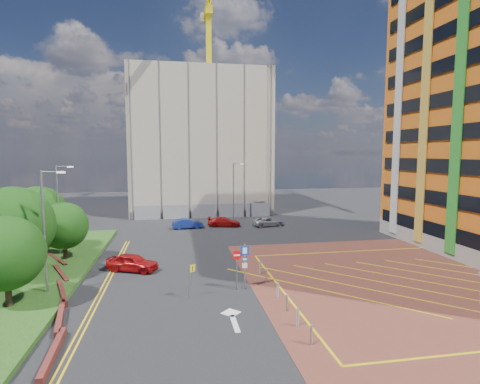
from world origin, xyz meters
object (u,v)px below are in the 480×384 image
object	(u,v)px
warning_sign	(190,277)
car_blue_back	(187,224)
lamp_left_far	(59,206)
car_red_left	(132,262)
tree_c	(64,226)
sign_cluster	(242,262)
car_silver_back	(268,222)
tree_d	(38,213)
lamp_left_near	(45,227)
car_red_back	(224,222)
lamp_back	(234,189)
tree_b	(13,226)
tree_a	(6,253)

from	to	relation	value
warning_sign	car_blue_back	world-z (taller)	warning_sign
lamp_left_far	car_blue_back	distance (m)	16.51
lamp_left_far	car_red_left	xyz separation A→B (m)	(6.86, -5.46, -3.96)
tree_c	car_blue_back	world-z (taller)	tree_c
sign_cluster	car_silver_back	distance (m)	22.91
sign_cluster	warning_sign	world-z (taller)	sign_cluster
tree_d	lamp_left_near	world-z (taller)	lamp_left_near
car_red_back	car_silver_back	size ratio (longest dim) A/B	1.03
lamp_left_far	car_silver_back	bearing A→B (deg)	25.69
lamp_back	car_silver_back	size ratio (longest dim) A/B	1.97
sign_cluster	car_red_left	bearing A→B (deg)	144.73
tree_b	lamp_left_far	distance (m)	7.10
lamp_left_near	warning_sign	size ratio (longest dim) A/B	3.57
lamp_left_near	car_silver_back	size ratio (longest dim) A/B	1.97
tree_d	car_blue_back	xyz separation A→B (m)	(13.86, 9.83, -3.25)
lamp_left_near	lamp_left_far	xyz separation A→B (m)	(-2.00, 10.00, 0.00)
tree_a	car_silver_back	bearing A→B (deg)	46.24
tree_a	tree_b	size ratio (longest dim) A/B	0.80
tree_c	tree_d	world-z (taller)	tree_d
lamp_left_near	car_red_back	size ratio (longest dim) A/B	1.92
tree_a	lamp_left_near	bearing A→B (deg)	51.70
lamp_left_near	car_blue_back	world-z (taller)	lamp_left_near
tree_b	sign_cluster	distance (m)	16.46
tree_a	tree_c	bearing A→B (deg)	87.14
lamp_left_near	sign_cluster	size ratio (longest dim) A/B	2.50
car_red_back	sign_cluster	bearing A→B (deg)	-170.94
lamp_left_far	sign_cluster	size ratio (longest dim) A/B	2.50
warning_sign	car_silver_back	world-z (taller)	warning_sign
sign_cluster	car_blue_back	xyz separation A→B (m)	(-2.94, 21.85, -1.33)
tree_a	sign_cluster	distance (m)	14.41
car_red_left	warning_sign	bearing A→B (deg)	-123.76
warning_sign	tree_d	bearing A→B (deg)	135.59
sign_cluster	warning_sign	xyz separation A→B (m)	(-3.54, -0.97, -0.52)
tree_d	warning_sign	distance (m)	18.72
car_silver_back	sign_cluster	bearing A→B (deg)	148.91
tree_c	car_silver_back	world-z (taller)	tree_c
lamp_left_near	sign_cluster	distance (m)	13.04
tree_b	lamp_left_far	world-z (taller)	lamp_left_far
tree_b	lamp_left_far	xyz separation A→B (m)	(1.08, 7.00, 0.42)
lamp_left_far	warning_sign	xyz separation A→B (m)	(11.18, -11.99, -3.23)
lamp_back	tree_b	bearing A→B (deg)	-130.41
car_blue_back	car_silver_back	xyz separation A→B (m)	(10.31, -0.21, -0.06)
lamp_left_far	lamp_back	world-z (taller)	lamp_left_far
lamp_left_near	car_red_back	world-z (taller)	lamp_left_near
lamp_left_far	warning_sign	bearing A→B (deg)	-47.00
tree_c	lamp_left_far	xyz separation A→B (m)	(-0.92, 2.00, 1.47)
sign_cluster	car_silver_back	world-z (taller)	sign_cluster
tree_a	tree_b	xyz separation A→B (m)	(-1.50, 5.00, 0.73)
car_red_back	tree_d	bearing A→B (deg)	132.61
warning_sign	lamp_left_near	bearing A→B (deg)	167.77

